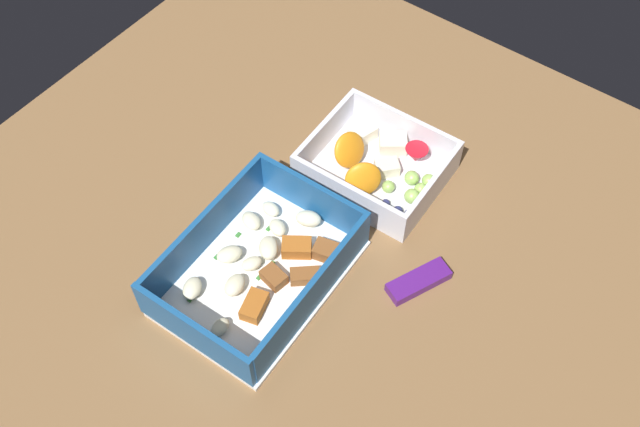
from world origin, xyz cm
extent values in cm
cube|color=brown|center=(0.00, 0.00, 1.00)|extent=(80.00, 80.00, 2.00)
cube|color=white|center=(7.64, -0.27, 2.30)|extent=(21.21, 15.33, 0.60)
cube|color=#19518C|center=(-2.40, -0.63, 5.25)|extent=(1.12, 14.61, 5.31)
cube|color=#19518C|center=(17.69, 0.08, 5.25)|extent=(1.12, 14.61, 5.31)
cube|color=#19518C|center=(7.39, 6.72, 5.25)|extent=(19.51, 1.29, 5.31)
cube|color=#19518C|center=(7.89, -7.27, 5.25)|extent=(19.51, 1.29, 5.31)
ellipsoid|color=beige|center=(4.82, -1.11, 3.64)|extent=(3.60, 3.52, 1.48)
ellipsoid|color=beige|center=(13.38, -4.40, 3.55)|extent=(3.23, 2.80, 1.35)
ellipsoid|color=beige|center=(7.93, -3.98, 3.59)|extent=(3.45, 3.15, 1.42)
ellipsoid|color=beige|center=(14.97, 0.81, 3.37)|extent=(2.27, 1.64, 1.10)
ellipsoid|color=beige|center=(3.13, -4.94, 3.52)|extent=(2.57, 3.07, 1.31)
ellipsoid|color=beige|center=(10.48, -1.08, 3.57)|extent=(3.10, 2.44, 1.39)
ellipsoid|color=beige|center=(7.34, -1.41, 3.40)|extent=(2.75, 2.44, 1.14)
ellipsoid|color=beige|center=(-0.81, 0.18, 3.61)|extent=(2.96, 3.43, 1.44)
ellipsoid|color=beige|center=(2.07, -2.08, 3.43)|extent=(2.55, 2.87, 1.19)
ellipsoid|color=beige|center=(0.54, -4.26, 3.40)|extent=(1.94, 2.50, 1.14)
cube|color=brown|center=(5.10, 3.99, 3.23)|extent=(3.29, 3.44, 1.25)
cube|color=#AD5B1E|center=(11.05, 2.02, 3.34)|extent=(3.75, 2.88, 1.48)
cube|color=brown|center=(7.18, 1.46, 3.28)|extent=(2.32, 2.92, 1.36)
cube|color=brown|center=(1.28, 4.13, 3.38)|extent=(2.79, 3.38, 1.56)
cube|color=#AD5B1E|center=(2.87, 1.19, 3.39)|extent=(3.56, 3.83, 1.58)
cube|color=#387A33|center=(5.06, -5.28, 2.70)|extent=(0.60, 0.40, 0.20)
cube|color=#387A33|center=(5.72, -0.36, 2.70)|extent=(0.60, 0.40, 0.20)
cube|color=#387A33|center=(14.21, -4.09, 2.70)|extent=(0.60, 0.40, 0.20)
cube|color=#387A33|center=(2.40, -3.12, 2.70)|extent=(0.60, 0.40, 0.20)
cube|color=#387A33|center=(7.88, -0.24, 2.70)|extent=(0.60, 0.40, 0.20)
cube|color=#387A33|center=(8.63, -5.30, 2.70)|extent=(0.60, 0.40, 0.20)
cube|color=white|center=(-11.47, 1.84, 2.30)|extent=(13.63, 15.71, 0.60)
cube|color=white|center=(-17.69, 1.60, 4.62)|extent=(1.19, 15.23, 4.03)
cube|color=white|center=(-5.25, 2.08, 4.62)|extent=(1.19, 15.23, 4.03)
cube|color=white|center=(-11.76, 9.14, 4.62)|extent=(11.86, 1.06, 4.03)
cube|color=white|center=(-11.19, -5.46, 4.62)|extent=(11.86, 1.06, 4.03)
ellipsoid|color=orange|center=(-10.71, -1.50, 4.88)|extent=(4.82, 4.17, 4.35)
ellipsoid|color=orange|center=(-8.12, 2.22, 4.91)|extent=(5.07, 5.02, 4.41)
cube|color=#F4EACC|center=(-12.13, 2.88, 3.41)|extent=(3.36, 3.32, 1.62)
cube|color=#F4EACC|center=(-15.47, 1.53, 3.57)|extent=(3.86, 4.03, 1.94)
cube|color=#F4EACC|center=(-14.73, -2.37, 3.51)|extent=(3.53, 3.01, 1.82)
sphere|color=#9ECC60|center=(-9.98, 4.54, 3.34)|extent=(1.48, 1.48, 1.48)
sphere|color=#9ECC60|center=(-12.57, 6.04, 3.46)|extent=(1.72, 1.72, 1.72)
sphere|color=#9ECC60|center=(-10.33, 7.48, 3.48)|extent=(1.77, 1.77, 1.77)
sphere|color=#9ECC60|center=(-13.45, 7.79, 3.39)|extent=(1.58, 1.58, 1.58)
sphere|color=#9ECC60|center=(-11.93, 7.66, 3.31)|extent=(1.43, 1.43, 1.43)
cone|color=red|center=(-15.59, 4.69, 3.70)|extent=(2.75, 2.75, 2.20)
sphere|color=navy|center=(-8.35, 8.34, 3.07)|extent=(0.94, 0.94, 0.94)
sphere|color=navy|center=(-6.87, 6.03, 3.16)|extent=(1.12, 1.12, 1.12)
sphere|color=navy|center=(-7.85, 7.23, 3.19)|extent=(1.18, 1.18, 1.18)
sphere|color=navy|center=(-7.09, 4.53, 3.12)|extent=(1.04, 1.04, 1.04)
sphere|color=navy|center=(-7.98, 5.54, 3.11)|extent=(1.01, 1.01, 1.01)
cube|color=#51197A|center=(-1.88, 13.83, 2.60)|extent=(7.37, 5.04, 1.20)
camera|label=1|loc=(36.35, 29.21, 71.46)|focal=42.02mm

